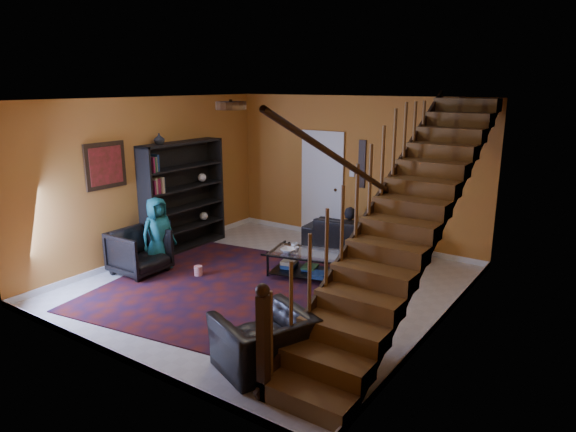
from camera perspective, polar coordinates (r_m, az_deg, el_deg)
name	(u,v)px	position (r m, az deg, el deg)	size (l,w,h in m)	color
floor	(270,285)	(7.98, -2.04, -7.69)	(5.50, 5.50, 0.00)	beige
room	(255,245)	(9.72, -3.70, -3.27)	(5.50, 5.50, 5.50)	#B16027
staircase	(406,217)	(6.56, 12.93, -0.15)	(0.95, 5.02, 3.18)	brown
bookshelf	(184,198)	(9.66, -11.50, 1.96)	(0.35, 1.80, 2.00)	black
door	(322,187)	(10.25, 3.83, 3.29)	(0.82, 0.05, 2.05)	silver
framed_picture	(105,166)	(8.70, -19.63, 5.30)	(0.04, 0.74, 0.74)	maroon
wall_hanging	(362,164)	(9.76, 8.21, 5.74)	(0.14, 0.03, 0.90)	black
ceiling_fixture	(231,106)	(6.77, -6.36, 12.08)	(0.40, 0.40, 0.10)	#3F2814
rug	(217,285)	(8.03, -7.86, -7.64)	(3.15, 3.59, 0.02)	#4E150E
sofa	(362,235)	(9.54, 8.19, -2.13)	(2.09, 0.82, 0.61)	black
armchair_left	(139,252)	(8.68, -16.18, -3.86)	(0.78, 0.81, 0.73)	black
armchair_right	(264,342)	(5.70, -2.68, -13.82)	(0.96, 0.84, 0.63)	black
person_adult_a	(349,239)	(9.74, 6.84, -2.55)	(0.45, 0.30, 1.25)	black
person_adult_b	(366,244)	(9.61, 8.67, -3.08)	(0.57, 0.45, 1.18)	black
person_child	(158,234)	(8.73, -14.26, -1.92)	(0.60, 0.39, 1.23)	#1B656A
coffee_table	(307,263)	(8.16, 2.10, -5.29)	(1.28, 0.93, 0.44)	black
cup_a	(295,246)	(8.27, 0.75, -3.31)	(0.11, 0.11, 0.09)	#999999
cup_b	(296,250)	(8.08, 0.92, -3.76)	(0.09, 0.09, 0.09)	#999999
bowl	(288,250)	(8.10, 0.03, -3.82)	(0.23, 0.23, 0.06)	#999999
vase	(159,139)	(9.15, -14.12, 8.31)	(0.18, 0.18, 0.19)	#999999
popcorn_bucket	(198,271)	(8.42, -9.94, -6.00)	(0.14, 0.14, 0.15)	red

